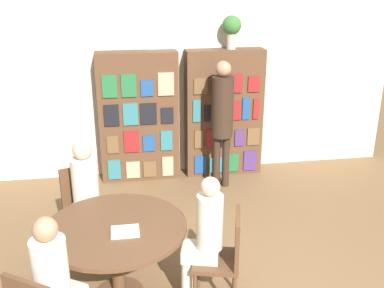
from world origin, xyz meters
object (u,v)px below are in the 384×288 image
Objects in this scene: reading_table at (116,237)px; chair_far_side at (225,254)px; flower_vase at (232,28)px; seated_reader_back at (56,280)px; chair_left_side at (84,204)px; seated_reader_left at (87,191)px; seated_reader_right at (204,235)px; librarian_standing at (222,112)px; bookshelf_left at (139,117)px; bookshelf_right at (224,113)px.

chair_far_side is (0.94, -0.25, -0.11)m from reading_table.
flower_vase is 4.14m from seated_reader_back.
chair_left_side is 0.28m from seated_reader_left.
seated_reader_right is (1.10, -1.11, 0.18)m from chair_left_side.
seated_reader_back is (-0.15, -1.40, -0.02)m from seated_reader_left.
librarian_standing reaches higher than seated_reader_left.
bookshelf_left is 2.66m from reading_table.
chair_left_side is at bearing 120.02° from seated_reader_back.
bookshelf_right is 1.22m from flower_vase.
chair_far_side is (0.59, -2.87, -0.42)m from bookshelf_left.
chair_left_side is 0.72× the size of seated_reader_back.
chair_left_side is at bearing -139.55° from flower_vase.
bookshelf_right is at bearing -176.77° from flower_vase.
chair_left_side is at bearing 59.87° from seated_reader_right.
bookshelf_left reaches higher than chair_left_side.
seated_reader_back is at bearing 63.07° from seated_reader_left.
bookshelf_right is 1.04× the size of librarian_standing.
chair_far_side is at bearing -102.06° from librarian_standing.
chair_left_side is (-0.70, -1.71, -0.42)m from bookshelf_left.
bookshelf_left is at bearing -179.78° from flower_vase.
reading_table is 0.79m from seated_reader_back.
seated_reader_left reaches higher than reading_table.
chair_left_side is (-2.01, -1.71, -1.63)m from flower_vase.
chair_left_side is 1.57m from seated_reader_right.
bookshelf_left is 2.05× the size of chair_far_side.
bookshelf_left is 1.23m from bookshelf_right.
bookshelf_right is at bearing 0.02° from bookshelf_left.
seated_reader_left is 1.01× the size of seated_reader_back.
chair_far_side is at bearing -90.00° from seated_reader_right.
flower_vase is at bearing 57.57° from reading_table.
seated_reader_back is at bearing 121.70° from chair_far_side.
seated_reader_right is at bearing -107.86° from flower_vase.
flower_vase is 0.36× the size of reading_table.
flower_vase is 0.51× the size of chair_far_side.
reading_table is 0.98m from chair_far_side.
reading_table is at bearing 90.00° from chair_left_side.
librarian_standing is at bearing -113.76° from flower_vase.
seated_reader_back reaches higher than chair_left_side.
bookshelf_right reaches higher than seated_reader_right.
seated_reader_left is at bearing 110.95° from reading_table.
bookshelf_right is 2.61m from chair_left_side.
seated_reader_back is (-2.09, -3.28, -1.43)m from flower_vase.
bookshelf_left is 1.00× the size of bookshelf_right.
flower_vase is at bearing -156.95° from seated_reader_left.
flower_vase reaches higher than reading_table.
flower_vase is 0.36× the size of seated_reader_left.
bookshelf_left is 1.99m from seated_reader_left.
librarian_standing is (0.51, 2.37, 0.58)m from chair_far_side.
bookshelf_right reaches higher than reading_table.
librarian_standing is at bearing -162.39° from seated_reader_left.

